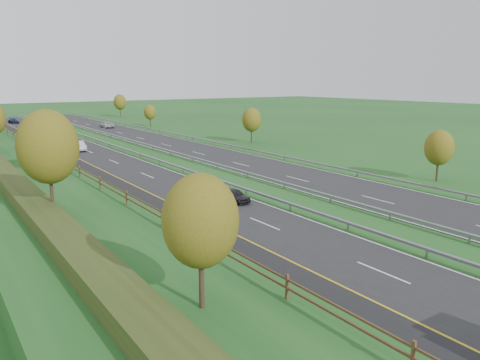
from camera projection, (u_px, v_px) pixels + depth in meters
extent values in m
plane|color=#1B4C1C|center=(169.00, 161.00, 67.98)|extent=(400.00, 400.00, 0.00)
cube|color=black|center=(103.00, 162.00, 67.62)|extent=(10.50, 200.00, 0.04)
cube|color=black|center=(202.00, 152.00, 76.69)|extent=(10.50, 200.00, 0.04)
cube|color=black|center=(77.00, 164.00, 65.56)|extent=(3.00, 200.00, 0.04)
cube|color=silver|center=(67.00, 165.00, 64.84)|extent=(0.15, 200.00, 0.01)
cube|color=gold|center=(88.00, 163.00, 66.38)|extent=(0.15, 200.00, 0.01)
cube|color=silver|center=(136.00, 158.00, 70.39)|extent=(0.15, 200.00, 0.01)
cube|color=silver|center=(175.00, 154.00, 73.91)|extent=(0.15, 200.00, 0.01)
cube|color=silver|center=(228.00, 149.00, 79.46)|extent=(0.15, 200.00, 0.01)
cube|color=silver|center=(382.00, 272.00, 28.68)|extent=(0.15, 4.00, 0.01)
cube|color=silver|center=(264.00, 224.00, 38.39)|extent=(0.15, 4.00, 0.01)
cube|color=silver|center=(378.00, 200.00, 46.08)|extent=(0.15, 4.00, 0.01)
cube|color=silver|center=(194.00, 195.00, 48.09)|extent=(0.15, 4.00, 0.01)
cube|color=silver|center=(297.00, 179.00, 55.78)|extent=(0.15, 4.00, 0.01)
cube|color=silver|center=(147.00, 175.00, 57.79)|extent=(0.15, 4.00, 0.01)
cube|color=silver|center=(241.00, 164.00, 65.49)|extent=(0.15, 4.00, 0.01)
cube|color=silver|center=(114.00, 162.00, 67.49)|extent=(0.15, 4.00, 0.01)
cube|color=silver|center=(199.00, 153.00, 75.19)|extent=(0.15, 4.00, 0.01)
cube|color=silver|center=(89.00, 151.00, 77.20)|extent=(0.15, 4.00, 0.01)
cube|color=silver|center=(166.00, 145.00, 84.89)|extent=(0.15, 4.00, 0.01)
cube|color=silver|center=(70.00, 143.00, 86.90)|extent=(0.15, 4.00, 0.01)
cube|color=silver|center=(141.00, 138.00, 94.60)|extent=(0.15, 4.00, 0.01)
cube|color=silver|center=(54.00, 137.00, 96.60)|extent=(0.15, 4.00, 0.01)
cube|color=silver|center=(120.00, 133.00, 104.30)|extent=(0.15, 4.00, 0.01)
cube|color=silver|center=(41.00, 132.00, 106.31)|extent=(0.15, 4.00, 0.01)
cube|color=silver|center=(102.00, 128.00, 114.00)|extent=(0.15, 4.00, 0.01)
cube|color=silver|center=(31.00, 127.00, 116.01)|extent=(0.15, 4.00, 0.01)
cube|color=silver|center=(88.00, 124.00, 123.70)|extent=(0.15, 4.00, 0.01)
cube|color=silver|center=(22.00, 124.00, 125.71)|extent=(0.15, 4.00, 0.01)
cube|color=silver|center=(75.00, 121.00, 133.41)|extent=(0.15, 4.00, 0.01)
cube|color=silver|center=(14.00, 121.00, 135.41)|extent=(0.15, 4.00, 0.01)
cube|color=silver|center=(64.00, 118.00, 143.11)|extent=(0.15, 4.00, 0.01)
cube|color=silver|center=(8.00, 118.00, 145.12)|extent=(0.15, 4.00, 0.01)
cube|color=silver|center=(55.00, 116.00, 152.81)|extent=(0.15, 4.00, 0.01)
cube|color=#1B4C1C|center=(3.00, 164.00, 60.27)|extent=(12.00, 200.00, 2.00)
cube|color=#422B19|center=(39.00, 149.00, 62.42)|extent=(0.08, 184.00, 0.10)
cube|color=#422B19|center=(39.00, 146.00, 62.34)|extent=(0.08, 184.00, 0.10)
cube|color=#422B19|center=(413.00, 357.00, 15.51)|extent=(0.12, 0.12, 1.20)
cube|color=#422B19|center=(287.00, 287.00, 20.77)|extent=(0.12, 0.12, 1.20)
cube|color=#422B19|center=(212.00, 245.00, 26.02)|extent=(0.12, 0.12, 1.20)
cube|color=#422B19|center=(162.00, 217.00, 31.28)|extent=(0.12, 0.12, 1.20)
cube|color=#422B19|center=(127.00, 198.00, 36.53)|extent=(0.12, 0.12, 1.20)
cube|color=#422B19|center=(100.00, 183.00, 41.79)|extent=(0.12, 0.12, 1.20)
cube|color=#422B19|center=(80.00, 171.00, 47.05)|extent=(0.12, 0.12, 1.20)
cube|color=#422B19|center=(63.00, 162.00, 52.30)|extent=(0.12, 0.12, 1.20)
cube|color=#422B19|center=(50.00, 155.00, 57.56)|extent=(0.12, 0.12, 1.20)
cube|color=#422B19|center=(38.00, 148.00, 62.81)|extent=(0.12, 0.12, 1.20)
cube|color=#422B19|center=(29.00, 143.00, 68.07)|extent=(0.12, 0.12, 1.20)
cube|color=#422B19|center=(21.00, 138.00, 73.32)|extent=(0.12, 0.12, 1.20)
cube|color=#422B19|center=(14.00, 135.00, 78.58)|extent=(0.12, 0.12, 1.20)
cube|color=#422B19|center=(8.00, 131.00, 83.84)|extent=(0.12, 0.12, 1.20)
cube|color=#422B19|center=(2.00, 128.00, 89.09)|extent=(0.12, 0.12, 1.20)
cube|color=gray|center=(140.00, 154.00, 70.63)|extent=(0.32, 200.00, 0.18)
cube|color=gray|center=(427.00, 254.00, 31.08)|extent=(0.10, 0.14, 0.56)
cube|color=gray|center=(348.00, 227.00, 36.74)|extent=(0.10, 0.14, 0.56)
cube|color=gray|center=(290.00, 207.00, 42.40)|extent=(0.10, 0.14, 0.56)
cube|color=gray|center=(246.00, 192.00, 48.06)|extent=(0.10, 0.14, 0.56)
cube|color=gray|center=(211.00, 180.00, 53.72)|extent=(0.10, 0.14, 0.56)
cube|color=gray|center=(183.00, 171.00, 59.38)|extent=(0.10, 0.14, 0.56)
cube|color=gray|center=(160.00, 163.00, 65.04)|extent=(0.10, 0.14, 0.56)
cube|color=gray|center=(140.00, 156.00, 70.70)|extent=(0.10, 0.14, 0.56)
cube|color=gray|center=(124.00, 151.00, 76.36)|extent=(0.10, 0.14, 0.56)
cube|color=gray|center=(109.00, 146.00, 82.02)|extent=(0.10, 0.14, 0.56)
cube|color=gray|center=(97.00, 142.00, 87.68)|extent=(0.10, 0.14, 0.56)
cube|color=gray|center=(86.00, 138.00, 93.34)|extent=(0.10, 0.14, 0.56)
cube|color=gray|center=(76.00, 134.00, 99.00)|extent=(0.10, 0.14, 0.56)
cube|color=gray|center=(67.00, 132.00, 104.66)|extent=(0.10, 0.14, 0.56)
cube|color=gray|center=(60.00, 129.00, 110.32)|extent=(0.10, 0.14, 0.56)
cube|color=gray|center=(53.00, 126.00, 115.98)|extent=(0.10, 0.14, 0.56)
cube|color=gray|center=(46.00, 124.00, 121.64)|extent=(0.10, 0.14, 0.56)
cube|color=gray|center=(40.00, 122.00, 127.30)|extent=(0.10, 0.14, 0.56)
cube|color=gray|center=(35.00, 121.00, 132.96)|extent=(0.10, 0.14, 0.56)
cube|color=gray|center=(30.00, 119.00, 138.62)|extent=(0.10, 0.14, 0.56)
cube|color=gray|center=(26.00, 117.00, 144.28)|extent=(0.10, 0.14, 0.56)
cube|color=gray|center=(21.00, 116.00, 149.94)|extent=(0.10, 0.14, 0.56)
cube|color=gray|center=(171.00, 151.00, 73.43)|extent=(0.32, 200.00, 0.18)
cube|color=gray|center=(469.00, 239.00, 33.88)|extent=(0.10, 0.14, 0.56)
cube|color=gray|center=(390.00, 217.00, 39.54)|extent=(0.10, 0.14, 0.56)
cube|color=gray|center=(331.00, 199.00, 45.20)|extent=(0.10, 0.14, 0.56)
cube|color=gray|center=(284.00, 186.00, 50.86)|extent=(0.10, 0.14, 0.56)
cube|color=gray|center=(248.00, 176.00, 56.52)|extent=(0.10, 0.14, 0.56)
cube|color=gray|center=(217.00, 167.00, 62.18)|extent=(0.10, 0.14, 0.56)
cube|color=gray|center=(192.00, 160.00, 67.84)|extent=(0.10, 0.14, 0.56)
cube|color=gray|center=(171.00, 153.00, 73.50)|extent=(0.10, 0.14, 0.56)
cube|color=gray|center=(153.00, 148.00, 79.16)|extent=(0.10, 0.14, 0.56)
cube|color=gray|center=(137.00, 144.00, 84.82)|extent=(0.10, 0.14, 0.56)
cube|color=gray|center=(123.00, 140.00, 90.48)|extent=(0.10, 0.14, 0.56)
cube|color=gray|center=(111.00, 136.00, 96.14)|extent=(0.10, 0.14, 0.56)
cube|color=gray|center=(100.00, 133.00, 101.80)|extent=(0.10, 0.14, 0.56)
cube|color=gray|center=(90.00, 130.00, 107.46)|extent=(0.10, 0.14, 0.56)
cube|color=gray|center=(81.00, 128.00, 113.12)|extent=(0.10, 0.14, 0.56)
cube|color=gray|center=(73.00, 125.00, 118.78)|extent=(0.10, 0.14, 0.56)
cube|color=gray|center=(66.00, 123.00, 124.44)|extent=(0.10, 0.14, 0.56)
cube|color=gray|center=(60.00, 121.00, 130.10)|extent=(0.10, 0.14, 0.56)
cube|color=gray|center=(54.00, 120.00, 135.76)|extent=(0.10, 0.14, 0.56)
cube|color=gray|center=(48.00, 118.00, 141.42)|extent=(0.10, 0.14, 0.56)
cube|color=gray|center=(43.00, 117.00, 147.08)|extent=(0.10, 0.14, 0.56)
cube|color=gray|center=(38.00, 115.00, 152.74)|extent=(0.10, 0.14, 0.56)
cube|color=gray|center=(232.00, 146.00, 79.76)|extent=(0.32, 200.00, 0.18)
cube|color=gray|center=(466.00, 198.00, 45.87)|extent=(0.10, 0.14, 0.56)
cube|color=gray|center=(357.00, 174.00, 57.19)|extent=(0.10, 0.14, 0.56)
cube|color=gray|center=(284.00, 159.00, 68.51)|extent=(0.10, 0.14, 0.56)
cube|color=gray|center=(232.00, 148.00, 79.83)|extent=(0.10, 0.14, 0.56)
cube|color=gray|center=(193.00, 139.00, 91.15)|extent=(0.10, 0.14, 0.56)
cube|color=gray|center=(162.00, 133.00, 102.47)|extent=(0.10, 0.14, 0.56)
cube|color=gray|center=(137.00, 127.00, 113.79)|extent=(0.10, 0.14, 0.56)
cube|color=gray|center=(117.00, 123.00, 125.11)|extent=(0.10, 0.14, 0.56)
cube|color=gray|center=(101.00, 119.00, 136.43)|extent=(0.10, 0.14, 0.56)
cube|color=gray|center=(86.00, 116.00, 147.75)|extent=(0.10, 0.14, 0.56)
cube|color=gray|center=(74.00, 114.00, 159.07)|extent=(0.10, 0.14, 0.56)
cylinder|color=#2D2116|center=(202.00, 281.00, 19.93)|extent=(0.24, 0.24, 2.43)
ellipsoid|color=#514611|center=(200.00, 221.00, 19.37)|extent=(3.24, 3.24, 4.05)
cylinder|color=#2D2116|center=(52.00, 195.00, 33.31)|extent=(0.24, 0.24, 3.15)
ellipsoid|color=#514611|center=(48.00, 147.00, 32.58)|extent=(4.20, 4.20, 5.25)
cylinder|color=#2D2116|center=(42.00, 162.00, 49.61)|extent=(0.24, 0.24, 2.16)
ellipsoid|color=#514611|center=(40.00, 140.00, 49.11)|extent=(2.88, 2.88, 3.60)
cylinder|color=#2D2116|center=(437.00, 171.00, 54.46)|extent=(0.24, 0.24, 2.48)
ellipsoid|color=#514611|center=(439.00, 148.00, 53.89)|extent=(3.30, 3.30, 4.12)
cylinder|color=#2D2116|center=(252.00, 136.00, 87.88)|extent=(0.24, 0.24, 2.70)
ellipsoid|color=#514611|center=(252.00, 120.00, 87.25)|extent=(3.60, 3.60, 4.50)
cylinder|color=#2D2116|center=(150.00, 122.00, 118.62)|extent=(0.24, 0.24, 2.25)
ellipsoid|color=#514611|center=(150.00, 112.00, 118.10)|extent=(3.00, 3.00, 3.75)
cylinder|color=#2D2116|center=(120.00, 112.00, 149.60)|extent=(0.24, 0.24, 2.93)
ellipsoid|color=#514611|center=(120.00, 102.00, 148.92)|extent=(3.90, 3.90, 4.88)
cube|color=silver|center=(41.00, 130.00, 95.53)|extent=(2.40, 2.20, 2.30)
cube|color=gray|center=(48.00, 137.00, 91.38)|extent=(2.30, 8.50, 0.25)
cylinder|color=silver|center=(47.00, 128.00, 91.01)|extent=(2.30, 8.50, 2.30)
cylinder|color=black|center=(41.00, 135.00, 96.15)|extent=(2.20, 1.04, 1.04)
cylinder|color=black|center=(43.00, 136.00, 94.45)|extent=(2.20, 1.04, 1.04)
cylinder|color=black|center=(51.00, 139.00, 88.96)|extent=(2.20, 1.04, 1.04)
cylinder|color=black|center=(53.00, 140.00, 87.99)|extent=(2.20, 1.04, 1.04)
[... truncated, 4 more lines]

